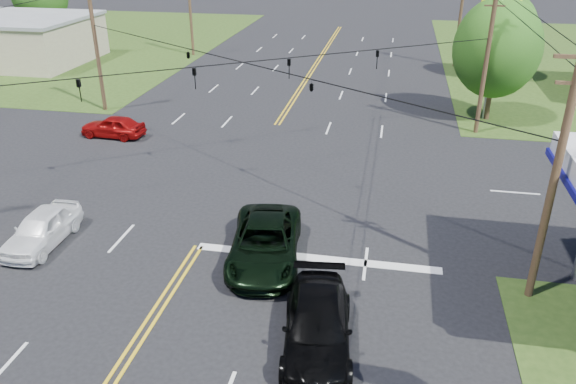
% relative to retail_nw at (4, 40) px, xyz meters
% --- Properties ---
extents(ground, '(280.00, 280.00, 0.00)m').
position_rel_retail_nw_xyz_m(ground, '(30.00, -22.00, -2.00)').
color(ground, black).
rests_on(ground, ground).
extents(grass_nw, '(46.00, 48.00, 0.03)m').
position_rel_retail_nw_xyz_m(grass_nw, '(-5.00, 10.00, -2.00)').
color(grass_nw, '#274014').
rests_on(grass_nw, ground).
extents(stop_bar, '(10.00, 0.50, 0.02)m').
position_rel_retail_nw_xyz_m(stop_bar, '(35.00, -30.00, -2.00)').
color(stop_bar, silver).
rests_on(stop_bar, ground).
extents(retail_nw, '(16.00, 11.00, 4.00)m').
position_rel_retail_nw_xyz_m(retail_nw, '(0.00, 0.00, 0.00)').
color(retail_nw, tan).
rests_on(retail_nw, ground).
extents(pole_se, '(1.60, 0.28, 9.50)m').
position_rel_retail_nw_xyz_m(pole_se, '(43.00, -31.00, 2.92)').
color(pole_se, '#45341D').
rests_on(pole_se, ground).
extents(pole_nw, '(1.60, 0.28, 9.50)m').
position_rel_retail_nw_xyz_m(pole_nw, '(17.00, -13.00, 2.92)').
color(pole_nw, '#45341D').
rests_on(pole_nw, ground).
extents(pole_ne, '(1.60, 0.28, 9.50)m').
position_rel_retail_nw_xyz_m(pole_ne, '(43.00, -13.00, 2.92)').
color(pole_ne, '#45341D').
rests_on(pole_ne, ground).
extents(pole_left_far, '(1.60, 0.28, 10.00)m').
position_rel_retail_nw_xyz_m(pole_left_far, '(17.00, 6.00, 3.17)').
color(pole_left_far, '#45341D').
rests_on(pole_left_far, ground).
extents(pole_right_far, '(1.60, 0.28, 10.00)m').
position_rel_retail_nw_xyz_m(pole_right_far, '(43.00, 6.00, 3.17)').
color(pole_right_far, '#45341D').
rests_on(pole_right_far, ground).
extents(span_wire_signals, '(26.00, 18.00, 1.13)m').
position_rel_retail_nw_xyz_m(span_wire_signals, '(30.00, -22.00, 4.00)').
color(span_wire_signals, black).
rests_on(span_wire_signals, ground).
extents(power_lines, '(26.04, 100.00, 0.64)m').
position_rel_retail_nw_xyz_m(power_lines, '(30.00, -24.00, 6.60)').
color(power_lines, black).
rests_on(power_lines, ground).
extents(tree_right_a, '(5.70, 5.70, 8.18)m').
position_rel_retail_nw_xyz_m(tree_right_a, '(44.00, -10.00, 2.87)').
color(tree_right_a, '#45341D').
rests_on(tree_right_a, ground).
extents(tree_right_b, '(4.94, 4.94, 7.09)m').
position_rel_retail_nw_xyz_m(tree_right_b, '(46.50, 2.00, 2.22)').
color(tree_right_b, '#45341D').
rests_on(tree_right_b, ground).
extents(pickup_dkgreen, '(3.49, 6.19, 1.63)m').
position_rel_retail_nw_xyz_m(pickup_dkgreen, '(33.00, -30.50, -1.18)').
color(pickup_dkgreen, black).
rests_on(pickup_dkgreen, ground).
extents(suv_black, '(2.78, 5.55, 1.55)m').
position_rel_retail_nw_xyz_m(suv_black, '(35.77, -35.13, -1.23)').
color(suv_black, black).
rests_on(suv_black, ground).
extents(pickup_white, '(1.80, 4.35, 1.47)m').
position_rel_retail_nw_xyz_m(pickup_white, '(23.49, -31.01, -1.26)').
color(pickup_white, white).
rests_on(pickup_white, ground).
extents(sedan_red, '(4.12, 1.84, 1.37)m').
position_rel_retail_nw_xyz_m(sedan_red, '(20.27, -18.17, -1.31)').
color(sedan_red, '#9D0B0B').
rests_on(sedan_red, ground).
extents(polesign_ne, '(2.37, 1.07, 8.87)m').
position_rel_retail_nw_xyz_m(polesign_ne, '(43.82, -9.98, 5.02)').
color(polesign_ne, '#A5A5AA').
rests_on(polesign_ne, ground).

